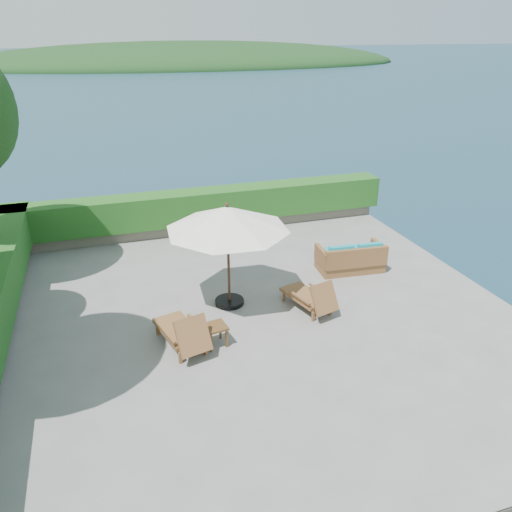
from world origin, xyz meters
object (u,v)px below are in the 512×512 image
object	(u,v)px
lounge_right	(311,297)
wicker_loveseat	(351,259)
side_table	(216,329)
patio_umbrella	(227,219)
lounge_left	(183,332)

from	to	relation	value
lounge_right	wicker_loveseat	distance (m)	2.50
wicker_loveseat	side_table	bearing A→B (deg)	-147.01
patio_umbrella	lounge_right	distance (m)	2.66
patio_umbrella	lounge_left	world-z (taller)	patio_umbrella
side_table	wicker_loveseat	distance (m)	4.94
side_table	wicker_loveseat	world-z (taller)	wicker_loveseat
lounge_left	side_table	xyz separation A→B (m)	(0.66, -0.10, 0.00)
lounge_left	side_table	bearing A→B (deg)	-22.97
lounge_right	side_table	xyz separation A→B (m)	(-2.46, -0.71, 0.03)
patio_umbrella	lounge_right	bearing A→B (deg)	-26.82
patio_umbrella	lounge_left	bearing A→B (deg)	-132.78
patio_umbrella	side_table	bearing A→B (deg)	-114.30
patio_umbrella	lounge_left	distance (m)	2.70
lounge_left	patio_umbrella	bearing A→B (deg)	33.10
lounge_left	lounge_right	distance (m)	3.17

